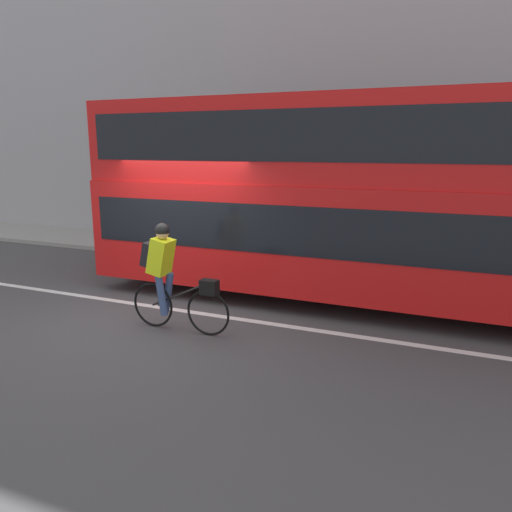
{
  "coord_description": "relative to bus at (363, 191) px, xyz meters",
  "views": [
    {
      "loc": [
        4.56,
        -6.74,
        2.75
      ],
      "look_at": [
        1.45,
        0.53,
        1.0
      ],
      "focal_mm": 35.0,
      "sensor_mm": 36.0,
      "label": 1
    }
  ],
  "objects": [
    {
      "name": "cyclist_on_bike",
      "position": [
        -2.36,
        -2.52,
        -1.1
      ],
      "size": [
        1.66,
        0.32,
        1.64
      ],
      "color": "black",
      "rests_on": "ground_plane"
    },
    {
      "name": "road_center_line",
      "position": [
        -2.87,
        -1.71,
        -1.98
      ],
      "size": [
        50.0,
        0.14,
        0.01
      ],
      "primitive_type": "cube",
      "color": "silver",
      "rests_on": "ground_plane"
    },
    {
      "name": "street_sign_post",
      "position": [
        -5.19,
        2.68,
        -0.47
      ],
      "size": [
        0.36,
        0.09,
        2.52
      ],
      "color": "#59595B",
      "rests_on": "sidewalk_curb"
    },
    {
      "name": "sidewalk_curb",
      "position": [
        -2.87,
        2.8,
        -1.93
      ],
      "size": [
        60.0,
        2.26,
        0.11
      ],
      "color": "gray",
      "rests_on": "ground_plane"
    },
    {
      "name": "bus",
      "position": [
        0.0,
        0.0,
        0.0
      ],
      "size": [
        9.67,
        2.57,
        3.55
      ],
      "color": "black",
      "rests_on": "ground_plane"
    },
    {
      "name": "trash_bin",
      "position": [
        -1.25,
        2.69,
        -1.38
      ],
      "size": [
        0.49,
        0.49,
        0.98
      ],
      "color": "#194C23",
      "rests_on": "sidewalk_curb"
    },
    {
      "name": "building_facade",
      "position": [
        -2.87,
        4.08,
        2.24
      ],
      "size": [
        60.0,
        0.3,
        8.45
      ],
      "color": "#9E9EA3",
      "rests_on": "ground_plane"
    },
    {
      "name": "ground_plane",
      "position": [
        -2.87,
        -1.92,
        -1.98
      ],
      "size": [
        80.0,
        80.0,
        0.0
      ],
      "primitive_type": "plane",
      "color": "#424244"
    }
  ]
}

